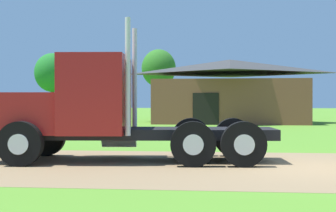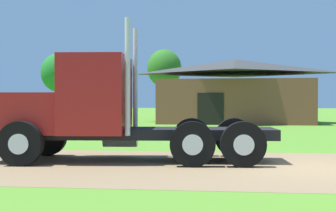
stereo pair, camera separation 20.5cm
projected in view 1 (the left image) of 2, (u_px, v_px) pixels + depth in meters
The scene contains 6 objects.
ground_plane at pixel (325, 168), 11.83m from camera, with size 200.00×200.00×0.00m, color #568E29.
dirt_track at pixel (325, 168), 11.83m from camera, with size 120.00×6.74×0.01m, color #8D724F.
truck_foreground_white at pixel (95, 112), 13.22m from camera, with size 7.90×3.18×3.77m.
shed_building at pixel (230, 92), 36.82m from camera, with size 11.72×8.64×4.81m.
tree_left at pixel (52, 73), 56.67m from camera, with size 4.15×4.15×7.26m.
tree_mid at pixel (159, 69), 46.86m from camera, with size 3.32×3.32×6.67m.
Camera 1 is at (-2.60, -12.15, 1.64)m, focal length 51.58 mm.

